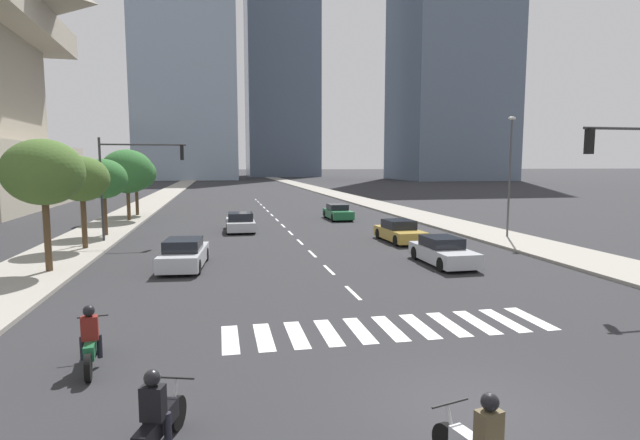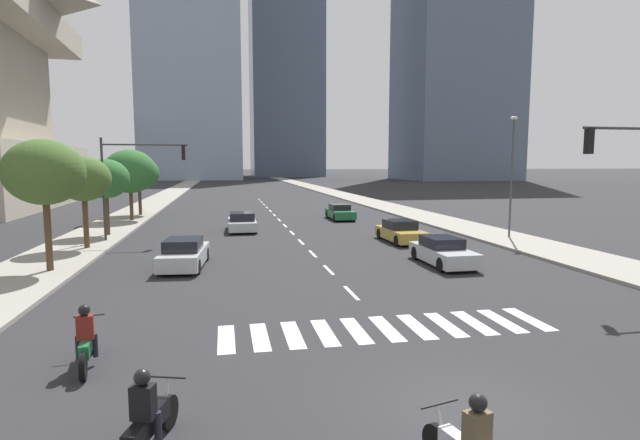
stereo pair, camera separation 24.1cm
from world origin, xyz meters
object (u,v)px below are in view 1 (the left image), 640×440
Objects in this scene: sedan_green_3 at (338,212)px; street_tree_fourth at (127,171)px; motorcycle_trailing at (156,422)px; street_lamp_east at (510,168)px; traffic_signal_far at (133,170)px; sedan_gold_2 at (400,232)px; sedan_silver_4 at (184,254)px; motorcycle_third at (91,343)px; sedan_silver_0 at (443,252)px; street_tree_third at (103,179)px; street_tree_fifth at (136,173)px; street_tree_nearest at (43,173)px; street_tree_second at (82,179)px; sedan_silver_1 at (240,222)px.

sedan_green_3 is 0.76× the size of street_tree_fourth.
street_lamp_east is (18.71, 19.93, 3.86)m from motorcycle_trailing.
traffic_signal_far is at bearing -57.58° from sedan_green_3.
sedan_silver_4 reaches higher than sedan_gold_2.
motorcycle_third is at bearing -142.31° from street_lamp_east.
street_lamp_east reaches higher than sedan_gold_2.
street_tree_third reaches higher than sedan_silver_0.
traffic_signal_far reaches higher than street_tree_third.
street_tree_nearest is at bearing -90.00° from street_tree_fifth.
motorcycle_trailing is 0.98× the size of motorcycle_third.
sedan_gold_2 is 0.72× the size of traffic_signal_far.
street_tree_second reaches higher than sedan_gold_2.
sedan_silver_4 is at bearing 166.38° from sedan_silver_1.
street_tree_fourth reaches higher than motorcycle_trailing.
sedan_green_3 is at bearing -178.33° from sedan_gold_2.
sedan_silver_4 is 9.58m from traffic_signal_far.
motorcycle_trailing is 0.48× the size of sedan_silver_4.
street_tree_fourth reaches higher than street_tree_fifth.
sedan_gold_2 reaches higher than sedan_silver_0.
sedan_silver_0 is at bearing -50.23° from street_tree_fourth.
sedan_silver_0 is 10.70m from street_lamp_east.
street_tree_third is at bearing 2.43° from motorcycle_third.
street_tree_fourth is (-2.21, 10.98, -0.26)m from traffic_signal_far.
motorcycle_third is at bearing -82.12° from street_tree_fourth.
street_lamp_east reaches higher than sedan_silver_0.
traffic_signal_far is 1.07× the size of street_tree_fourth.
street_tree_nearest is 5.87m from street_tree_second.
motorcycle_third is 0.49× the size of sedan_silver_4.
street_tree_nearest reaches higher than street_tree_fifth.
sedan_silver_4 is 0.88× the size of street_tree_fifth.
motorcycle_third reaches higher than sedan_silver_1.
sedan_green_3 is 0.88× the size of street_tree_second.
sedan_silver_0 is 0.96× the size of sedan_silver_1.
motorcycle_third is 19.59m from traffic_signal_far.
sedan_green_3 is 17.91m from traffic_signal_far.
street_lamp_east is 30.88m from street_tree_fifth.
sedan_silver_1 is at bearing 54.82° from street_tree_nearest.
sedan_silver_1 is (2.48, 26.86, 0.02)m from motorcycle_trailing.
street_tree_third reaches higher than motorcycle_trailing.
street_tree_nearest is at bearing -43.81° from sedan_green_3.
street_tree_nearest is 1.13× the size of street_tree_second.
motorcycle_third reaches higher than sedan_silver_0.
street_lamp_east is (19.25, 4.99, 3.82)m from sedan_silver_4.
sedan_green_3 is (12.77, 28.61, 0.01)m from motorcycle_third.
sedan_green_3 is at bearing -1.20° from motorcycle_trailing.
traffic_signal_far reaches higher than sedan_silver_1.
traffic_signal_far is at bearing 75.27° from street_tree_nearest.
sedan_green_3 is at bearing 121.76° from street_lamp_east.
sedan_gold_2 is 0.59× the size of street_lamp_east.
motorcycle_trailing reaches higher than sedan_gold_2.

